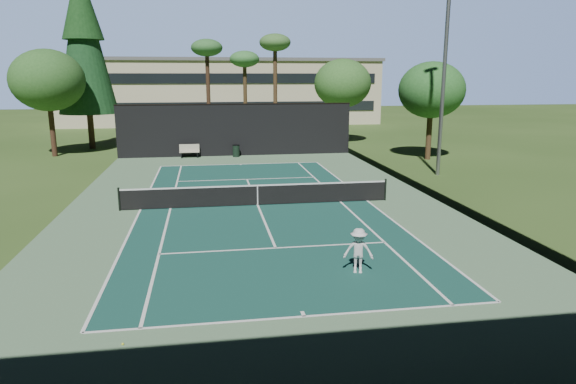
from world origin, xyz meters
The scene contains 22 objects.
ground centered at (0.00, 0.00, 0.00)m, with size 160.00×160.00×0.00m, color #33531F.
apron_slab centered at (0.00, 0.00, 0.01)m, with size 18.00×32.00×0.01m, color #5A815B.
court_surface centered at (0.00, 0.00, 0.01)m, with size 10.97×23.77×0.01m, color #16483E.
court_lines centered at (0.00, 0.00, 0.02)m, with size 11.07×23.87×0.01m.
tennis_net centered at (0.00, 0.00, 0.56)m, with size 12.90×0.10×1.10m.
fence centered at (0.00, 0.06, 2.01)m, with size 18.04×32.05×4.03m.
player centered at (2.26, -9.13, 0.73)m, with size 0.94×0.54×1.46m, color silver.
tennis_ball_a centered at (-4.42, -12.62, 0.03)m, with size 0.06×0.06×0.06m, color yellow.
tennis_ball_b centered at (-3.24, 1.21, 0.03)m, with size 0.07×0.07×0.07m, color yellow.
tennis_ball_c centered at (3.52, 1.42, 0.03)m, with size 0.06×0.06×0.06m, color #C4D22F.
tennis_ball_d centered at (-3.62, 2.33, 0.03)m, with size 0.07×0.07×0.07m, color #B2CD2E.
park_bench centered at (-3.63, 15.55, 0.55)m, with size 1.50×0.45×1.02m.
trash_bin centered at (-0.10, 15.42, 0.48)m, with size 0.56×0.56×0.95m.
pine_tree centered at (-12.00, 22.00, 9.55)m, with size 4.80×4.80×15.00m.
palm_a centered at (-2.00, 24.00, 8.19)m, with size 2.80×2.80×9.32m.
palm_b centered at (1.50, 26.00, 7.36)m, with size 2.80×2.80×8.42m.
palm_c centered at (4.00, 23.00, 8.60)m, with size 2.80×2.80×9.77m.
decid_tree_a centered at (10.00, 22.00, 5.42)m, with size 5.12×5.12×7.62m.
decid_tree_b centered at (14.00, 12.00, 5.08)m, with size 4.80×4.80×7.14m.
decid_tree_c centered at (-14.00, 18.00, 5.76)m, with size 5.44×5.44×8.09m.
campus_building centered at (0.00, 45.98, 4.21)m, with size 40.50×12.50×8.30m.
light_pole centered at (12.00, 6.00, 6.46)m, with size 0.90×0.25×12.22m.
Camera 1 is at (-2.35, -23.88, 6.09)m, focal length 32.00 mm.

